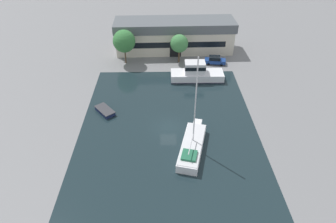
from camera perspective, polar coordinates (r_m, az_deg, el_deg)
ground_plane at (r=44.99m, az=0.06°, el=-2.98°), size 440.00×440.00×0.00m
water_canal at (r=44.99m, az=0.06°, el=-2.98°), size 26.13×34.82×0.01m
warehouse_building at (r=67.49m, az=1.25°, el=14.29°), size 25.95×7.87×6.75m
quay_tree_near_building at (r=61.78m, az=2.16°, el=12.81°), size 3.61×3.61×5.88m
quay_tree_by_water at (r=61.60m, az=-8.37°, el=13.11°), size 4.49×4.49×7.02m
parked_car at (r=63.02m, az=8.93°, el=9.64°), size 4.44×2.43×1.64m
sailboat_moored at (r=40.89m, az=4.64°, el=-6.50°), size 4.79×10.33×13.65m
motor_cruiser at (r=56.52m, az=5.42°, el=7.24°), size 9.87×3.55×3.61m
small_dinghy at (r=48.80m, az=-11.92°, el=0.14°), size 3.74×4.04×0.67m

